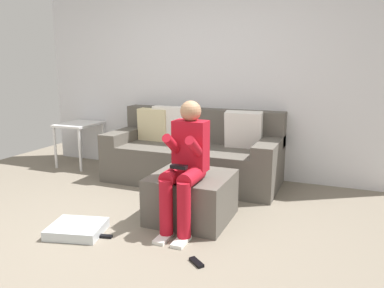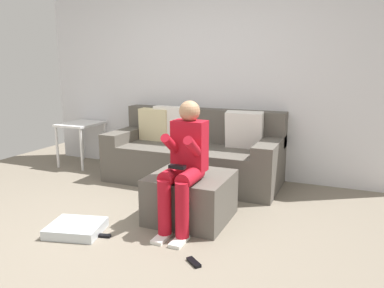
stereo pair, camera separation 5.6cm
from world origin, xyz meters
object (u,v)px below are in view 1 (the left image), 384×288
object	(u,v)px
ottoman	(192,197)
remote_near_ottoman	(196,262)
couch_sectional	(194,154)
side_table	(79,130)
storage_bin	(77,229)
person_seated	(185,163)
remote_by_storage_bin	(102,236)

from	to	relation	value
ottoman	remote_near_ottoman	world-z (taller)	ottoman
couch_sectional	side_table	distance (m)	1.81
storage_bin	remote_near_ottoman	bearing A→B (deg)	-3.87
person_seated	ottoman	bearing A→B (deg)	97.08
storage_bin	side_table	xyz separation A→B (m)	(-1.43, 1.87, 0.48)
person_seated	storage_bin	xyz separation A→B (m)	(-0.83, -0.46, -0.56)
ottoman	remote_by_storage_bin	xyz separation A→B (m)	(-0.56, -0.65, -0.21)
ottoman	couch_sectional	bearing A→B (deg)	110.97
ottoman	remote_by_storage_bin	size ratio (longest dim) A/B	4.08
side_table	storage_bin	bearing A→B (deg)	-52.49
couch_sectional	ottoman	world-z (taller)	couch_sectional
couch_sectional	side_table	xyz separation A→B (m)	(-1.80, 0.06, 0.18)
side_table	remote_near_ottoman	world-z (taller)	side_table
remote_near_ottoman	remote_by_storage_bin	world-z (taller)	same
side_table	remote_near_ottoman	bearing A→B (deg)	-37.07
ottoman	person_seated	distance (m)	0.44
remote_near_ottoman	remote_by_storage_bin	xyz separation A→B (m)	(-0.90, 0.10, 0.00)
couch_sectional	remote_near_ottoman	xyz separation A→B (m)	(0.78, -1.89, -0.33)
couch_sectional	remote_by_storage_bin	distance (m)	1.82
couch_sectional	person_seated	bearing A→B (deg)	-71.08
ottoman	remote_near_ottoman	distance (m)	0.85
person_seated	couch_sectional	bearing A→B (deg)	108.92
side_table	remote_by_storage_bin	bearing A→B (deg)	-47.77
ottoman	remote_by_storage_bin	world-z (taller)	ottoman
storage_bin	side_table	bearing A→B (deg)	127.51
remote_near_ottoman	storage_bin	bearing A→B (deg)	-145.49
remote_near_ottoman	remote_by_storage_bin	size ratio (longest dim) A/B	0.84
remote_by_storage_bin	person_seated	bearing A→B (deg)	24.74
remote_by_storage_bin	side_table	bearing A→B (deg)	120.13
person_seated	remote_by_storage_bin	distance (m)	0.94
couch_sectional	remote_near_ottoman	size ratio (longest dim) A/B	14.47
ottoman	side_table	distance (m)	2.55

